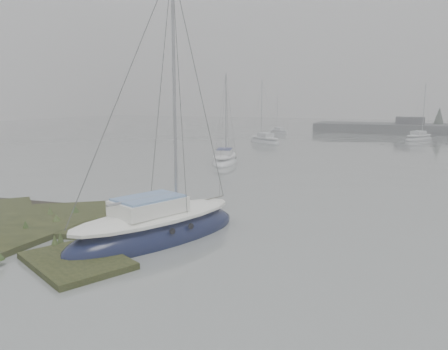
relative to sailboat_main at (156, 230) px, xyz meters
The scene contains 6 objects.
ground 27.37m from the sailboat_main, 93.13° to the left, with size 160.00×160.00×0.00m, color slate.
sailboat_main is the anchor object (origin of this frame).
sailboat_white 19.64m from the sailboat_main, 105.36° to the left, with size 3.21×5.80×7.79m.
sailboat_far_a 36.58m from the sailboat_main, 101.38° to the left, with size 5.48×5.04×7.93m.
sailboat_far_b 47.81m from the sailboat_main, 78.34° to the left, with size 4.26×5.69×7.77m.
sailboat_far_c 51.97m from the sailboat_main, 100.84° to the left, with size 4.13×3.85×6.01m.
Camera 1 is at (9.91, -10.76, 5.13)m, focal length 35.00 mm.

